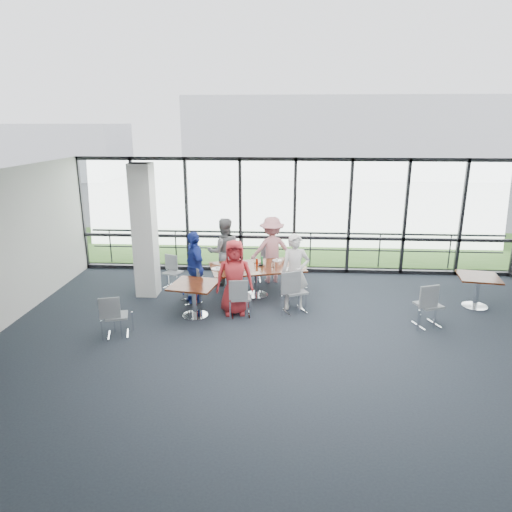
# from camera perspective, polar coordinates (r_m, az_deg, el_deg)

# --- Properties ---
(floor) EXTENTS (12.00, 10.00, 0.02)m
(floor) POSITION_cam_1_polar(r_m,az_deg,el_deg) (8.46, 5.21, -12.67)
(floor) COLOR #20252F
(floor) RESTS_ON ground
(ceiling) EXTENTS (12.00, 10.00, 0.04)m
(ceiling) POSITION_cam_1_polar(r_m,az_deg,el_deg) (7.46, 5.85, 9.44)
(ceiling) COLOR white
(ceiling) RESTS_ON ground
(curtain_wall_back) EXTENTS (12.00, 0.10, 3.20)m
(curtain_wall_back) POSITION_cam_1_polar(r_m,az_deg,el_deg) (12.65, 4.83, 4.96)
(curtain_wall_back) COLOR white
(curtain_wall_back) RESTS_ON ground
(structural_column) EXTENTS (0.50, 0.50, 3.20)m
(structural_column) POSITION_cam_1_polar(r_m,az_deg,el_deg) (11.20, -13.74, 3.04)
(structural_column) COLOR white
(structural_column) RESTS_ON ground
(apron) EXTENTS (80.00, 70.00, 0.02)m
(apron) POSITION_cam_1_polar(r_m,az_deg,el_deg) (17.88, 4.41, 3.02)
(apron) COLOR slate
(apron) RESTS_ON ground
(grass_strip) EXTENTS (80.00, 5.00, 0.01)m
(grass_strip) POSITION_cam_1_polar(r_m,az_deg,el_deg) (15.93, 4.49, 1.47)
(grass_strip) COLOR #32601A
(grass_strip) RESTS_ON ground
(hangar_main) EXTENTS (24.00, 10.00, 6.00)m
(hangar_main) POSITION_cam_1_polar(r_m,az_deg,el_deg) (39.65, 10.11, 14.53)
(hangar_main) COLOR white
(hangar_main) RESTS_ON ground
(hangar_aux) EXTENTS (10.00, 6.00, 4.00)m
(hangar_aux) POSITION_cam_1_polar(r_m,az_deg,el_deg) (39.64, -23.52, 12.02)
(hangar_aux) COLOR white
(hangar_aux) RESTS_ON ground
(guard_rail) EXTENTS (12.00, 0.06, 0.06)m
(guard_rail) POSITION_cam_1_polar(r_m,az_deg,el_deg) (13.49, 4.67, 0.88)
(guard_rail) COLOR #2D2D33
(guard_rail) RESTS_ON ground
(main_table) EXTENTS (2.45, 1.77, 0.75)m
(main_table) POSITION_cam_1_polar(r_m,az_deg,el_deg) (11.03, 0.10, -1.82)
(main_table) COLOR #38170B
(main_table) RESTS_ON ground
(side_table_left) EXTENTS (1.09, 1.09, 0.75)m
(side_table_left) POSITION_cam_1_polar(r_m,az_deg,el_deg) (9.95, -7.75, -4.03)
(side_table_left) COLOR #38170B
(side_table_left) RESTS_ON ground
(side_table_right) EXTENTS (0.99, 0.99, 0.75)m
(side_table_right) POSITION_cam_1_polar(r_m,az_deg,el_deg) (11.51, 26.02, -2.82)
(side_table_right) COLOR #38170B
(side_table_right) RESTS_ON ground
(diner_near_left) EXTENTS (0.89, 0.64, 1.68)m
(diner_near_left) POSITION_cam_1_polar(r_m,az_deg,el_deg) (9.97, -2.70, -2.69)
(diner_near_left) COLOR #AB252B
(diner_near_left) RESTS_ON ground
(diner_near_right) EXTENTS (0.68, 0.53, 1.73)m
(diner_near_right) POSITION_cam_1_polar(r_m,az_deg,el_deg) (10.25, 4.90, -2.02)
(diner_near_right) COLOR silver
(diner_near_right) RESTS_ON ground
(diner_far_left) EXTENTS (0.97, 0.73, 1.76)m
(diner_far_left) POSITION_cam_1_polar(r_m,az_deg,el_deg) (11.78, -4.01, 0.52)
(diner_far_left) COLOR slate
(diner_far_left) RESTS_ON ground
(diner_far_right) EXTENTS (1.25, 0.86, 1.75)m
(diner_far_right) POSITION_cam_1_polar(r_m,az_deg,el_deg) (11.96, 1.97, 0.77)
(diner_far_right) COLOR #D28287
(diner_far_right) RESTS_ON ground
(diner_end) EXTENTS (0.95, 1.13, 1.70)m
(diner_end) POSITION_cam_1_polar(r_m,az_deg,el_deg) (10.74, -7.69, -1.36)
(diner_end) COLOR #203499
(diner_end) RESTS_ON ground
(chair_main_nl) EXTENTS (0.48, 0.48, 0.86)m
(chair_main_nl) POSITION_cam_1_polar(r_m,az_deg,el_deg) (9.95, -1.94, -5.21)
(chair_main_nl) COLOR slate
(chair_main_nl) RESTS_ON ground
(chair_main_nr) EXTENTS (0.62, 0.62, 0.97)m
(chair_main_nr) POSITION_cam_1_polar(r_m,az_deg,el_deg) (10.19, 4.84, -4.41)
(chair_main_nr) COLOR slate
(chair_main_nr) RESTS_ON ground
(chair_main_fl) EXTENTS (0.51, 0.51, 0.92)m
(chair_main_fl) POSITION_cam_1_polar(r_m,az_deg,el_deg) (11.94, -3.88, -1.36)
(chair_main_fl) COLOR slate
(chair_main_fl) RESTS_ON ground
(chair_main_fr) EXTENTS (0.50, 0.50, 0.91)m
(chair_main_fr) POSITION_cam_1_polar(r_m,az_deg,el_deg) (12.15, 1.40, -1.04)
(chair_main_fr) COLOR slate
(chair_main_fr) RESTS_ON ground
(chair_main_end) EXTENTS (0.56, 0.56, 0.85)m
(chair_main_end) POSITION_cam_1_polar(r_m,az_deg,el_deg) (10.82, -8.14, -3.61)
(chair_main_end) COLOR slate
(chair_main_end) RESTS_ON ground
(chair_spare_la) EXTENTS (0.52, 0.52, 0.85)m
(chair_spare_la) POSITION_cam_1_polar(r_m,az_deg,el_deg) (9.47, -17.02, -7.15)
(chair_spare_la) COLOR slate
(chair_spare_la) RESTS_ON ground
(chair_spare_lb) EXTENTS (0.52, 0.52, 0.81)m
(chair_spare_lb) POSITION_cam_1_polar(r_m,az_deg,el_deg) (11.84, -10.34, -2.05)
(chair_spare_lb) COLOR slate
(chair_spare_lb) RESTS_ON ground
(chair_spare_r) EXTENTS (0.58, 0.58, 0.93)m
(chair_spare_r) POSITION_cam_1_polar(r_m,az_deg,el_deg) (10.12, 20.76, -5.74)
(chair_spare_r) COLOR slate
(chair_spare_r) RESTS_ON ground
(plate_nl) EXTENTS (0.28, 0.28, 0.01)m
(plate_nl) POSITION_cam_1_polar(r_m,az_deg,el_deg) (10.56, -2.61, -2.05)
(plate_nl) COLOR white
(plate_nl) RESTS_ON main_table
(plate_nr) EXTENTS (0.28, 0.28, 0.01)m
(plate_nr) POSITION_cam_1_polar(r_m,az_deg,el_deg) (10.76, 4.12, -1.72)
(plate_nr) COLOR white
(plate_nr) RESTS_ON main_table
(plate_fl) EXTENTS (0.23, 0.23, 0.01)m
(plate_fl) POSITION_cam_1_polar(r_m,az_deg,el_deg) (11.23, -3.21, -0.92)
(plate_fl) COLOR white
(plate_fl) RESTS_ON main_table
(plate_fr) EXTENTS (0.24, 0.24, 0.01)m
(plate_fr) POSITION_cam_1_polar(r_m,az_deg,el_deg) (11.46, 2.65, -0.56)
(plate_fr) COLOR white
(plate_fr) RESTS_ON main_table
(plate_end) EXTENTS (0.29, 0.29, 0.01)m
(plate_end) POSITION_cam_1_polar(r_m,az_deg,el_deg) (10.84, -4.86, -1.60)
(plate_end) COLOR white
(plate_end) RESTS_ON main_table
(tumbler_a) EXTENTS (0.08, 0.08, 0.15)m
(tumbler_a) POSITION_cam_1_polar(r_m,az_deg,el_deg) (10.67, -1.25, -1.45)
(tumbler_a) COLOR white
(tumbler_a) RESTS_ON main_table
(tumbler_b) EXTENTS (0.08, 0.08, 0.15)m
(tumbler_b) POSITION_cam_1_polar(r_m,az_deg,el_deg) (10.88, 2.17, -1.09)
(tumbler_b) COLOR white
(tumbler_b) RESTS_ON main_table
(tumbler_c) EXTENTS (0.07, 0.07, 0.14)m
(tumbler_c) POSITION_cam_1_polar(r_m,az_deg,el_deg) (11.25, -0.07, -0.54)
(tumbler_c) COLOR white
(tumbler_c) RESTS_ON main_table
(tumbler_d) EXTENTS (0.07, 0.07, 0.15)m
(tumbler_d) POSITION_cam_1_polar(r_m,az_deg,el_deg) (10.75, -3.48, -1.34)
(tumbler_d) COLOR white
(tumbler_d) RESTS_ON main_table
(menu_a) EXTENTS (0.36, 0.31, 0.00)m
(menu_a) POSITION_cam_1_polar(r_m,az_deg,el_deg) (10.48, -0.27, -2.20)
(menu_a) COLOR silver
(menu_a) RESTS_ON main_table
(menu_b) EXTENTS (0.37, 0.31, 0.00)m
(menu_b) POSITION_cam_1_polar(r_m,az_deg,el_deg) (10.99, 5.48, -1.39)
(menu_b) COLOR silver
(menu_b) RESTS_ON main_table
(menu_c) EXTENTS (0.32, 0.36, 0.00)m
(menu_c) POSITION_cam_1_polar(r_m,az_deg,el_deg) (11.43, 0.26, -0.61)
(menu_c) COLOR silver
(menu_c) RESTS_ON main_table
(condiment_caddy) EXTENTS (0.10, 0.07, 0.04)m
(condiment_caddy) POSITION_cam_1_polar(r_m,az_deg,el_deg) (11.03, 0.58, -1.15)
(condiment_caddy) COLOR black
(condiment_caddy) RESTS_ON main_table
(ketchup_bottle) EXTENTS (0.06, 0.06, 0.18)m
(ketchup_bottle) POSITION_cam_1_polar(r_m,az_deg,el_deg) (11.02, 0.12, -0.79)
(ketchup_bottle) COLOR #931600
(ketchup_bottle) RESTS_ON main_table
(green_bottle) EXTENTS (0.05, 0.05, 0.20)m
(green_bottle) POSITION_cam_1_polar(r_m,az_deg,el_deg) (11.10, 0.74, -0.60)
(green_bottle) COLOR #1C6C2F
(green_bottle) RESTS_ON main_table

